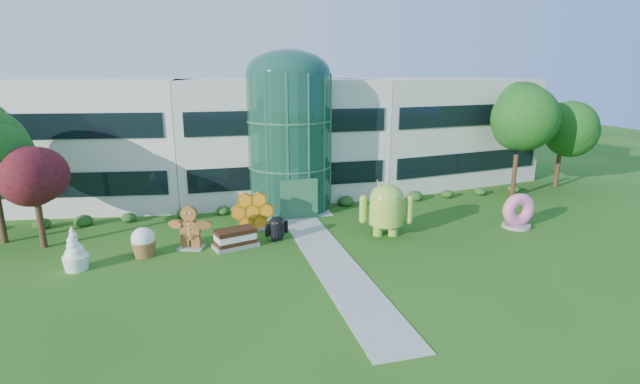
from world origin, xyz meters
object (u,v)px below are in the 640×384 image
object	(u,v)px
donut	(518,210)
gingerbread	(190,227)
android_green	(386,205)
android_black	(277,227)

from	to	relation	value
donut	gingerbread	xyz separation A→B (m)	(-20.57, 1.68, 0.12)
android_green	android_black	size ratio (longest dim) A/B	2.18
android_green	donut	size ratio (longest dim) A/B	1.66
android_black	gingerbread	world-z (taller)	gingerbread
android_green	gingerbread	size ratio (longest dim) A/B	1.38
android_black	gingerbread	size ratio (longest dim) A/B	0.64
android_black	gingerbread	bearing A→B (deg)	162.89
android_black	gingerbread	xyz separation A→B (m)	(-4.99, 0.05, 0.40)
android_black	gingerbread	distance (m)	5.01
android_black	donut	distance (m)	15.67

